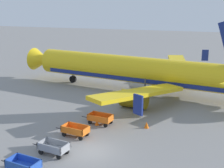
{
  "coord_description": "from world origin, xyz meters",
  "views": [
    {
      "loc": [
        9.09,
        -23.65,
        12.83
      ],
      "look_at": [
        -1.87,
        12.14,
        2.8
      ],
      "focal_mm": 51.27,
      "sensor_mm": 36.0,
      "label": 1
    }
  ],
  "objects_px": {
    "traffic_cone_near_plane": "(97,122)",
    "traffic_cone_mid_apron": "(147,125)",
    "baggage_cart_fourth_in_row": "(75,130)",
    "airplane": "(141,71)",
    "baggage_cart_second_in_row": "(23,165)",
    "baggage_cart_third_in_row": "(54,148)",
    "baggage_cart_far_end": "(100,118)"
  },
  "relations": [
    {
      "from": "traffic_cone_mid_apron",
      "to": "traffic_cone_near_plane",
      "type": "bearing_deg",
      "value": -171.62
    },
    {
      "from": "airplane",
      "to": "baggage_cart_second_in_row",
      "type": "xyz_separation_m",
      "value": [
        -3.97,
        -23.96,
        -2.45
      ]
    },
    {
      "from": "baggage_cart_third_in_row",
      "to": "traffic_cone_mid_apron",
      "type": "relative_size",
      "value": 5.56
    },
    {
      "from": "baggage_cart_third_in_row",
      "to": "airplane",
      "type": "bearing_deg",
      "value": 81.26
    },
    {
      "from": "baggage_cart_far_end",
      "to": "baggage_cart_third_in_row",
      "type": "bearing_deg",
      "value": -101.7
    },
    {
      "from": "airplane",
      "to": "baggage_cart_second_in_row",
      "type": "bearing_deg",
      "value": -99.41
    },
    {
      "from": "baggage_cart_third_in_row",
      "to": "traffic_cone_mid_apron",
      "type": "xyz_separation_m",
      "value": [
        6.47,
        7.93,
        -0.28
      ]
    },
    {
      "from": "airplane",
      "to": "traffic_cone_mid_apron",
      "type": "height_order",
      "value": "airplane"
    },
    {
      "from": "traffic_cone_near_plane",
      "to": "traffic_cone_mid_apron",
      "type": "relative_size",
      "value": 0.93
    },
    {
      "from": "baggage_cart_far_end",
      "to": "baggage_cart_second_in_row",
      "type": "bearing_deg",
      "value": -102.25
    },
    {
      "from": "baggage_cart_fourth_in_row",
      "to": "traffic_cone_mid_apron",
      "type": "relative_size",
      "value": 5.56
    },
    {
      "from": "airplane",
      "to": "baggage_cart_fourth_in_row",
      "type": "bearing_deg",
      "value": -99.74
    },
    {
      "from": "baggage_cart_fourth_in_row",
      "to": "baggage_cart_far_end",
      "type": "height_order",
      "value": "same"
    },
    {
      "from": "baggage_cart_fourth_in_row",
      "to": "traffic_cone_mid_apron",
      "type": "height_order",
      "value": "baggage_cart_fourth_in_row"
    },
    {
      "from": "baggage_cart_fourth_in_row",
      "to": "baggage_cart_far_end",
      "type": "distance_m",
      "value": 3.87
    },
    {
      "from": "traffic_cone_near_plane",
      "to": "baggage_cart_fourth_in_row",
      "type": "bearing_deg",
      "value": -107.61
    },
    {
      "from": "baggage_cart_far_end",
      "to": "traffic_cone_near_plane",
      "type": "relative_size",
      "value": 5.98
    },
    {
      "from": "baggage_cart_second_in_row",
      "to": "baggage_cart_fourth_in_row",
      "type": "relative_size",
      "value": 1.0
    },
    {
      "from": "airplane",
      "to": "baggage_cart_fourth_in_row",
      "type": "distance_m",
      "value": 17.09
    },
    {
      "from": "airplane",
      "to": "baggage_cart_far_end",
      "type": "height_order",
      "value": "airplane"
    },
    {
      "from": "airplane",
      "to": "baggage_cart_third_in_row",
      "type": "bearing_deg",
      "value": -98.74
    },
    {
      "from": "airplane",
      "to": "baggage_cart_far_end",
      "type": "relative_size",
      "value": 10.36
    },
    {
      "from": "baggage_cart_fourth_in_row",
      "to": "baggage_cart_third_in_row",
      "type": "bearing_deg",
      "value": -94.45
    },
    {
      "from": "baggage_cart_fourth_in_row",
      "to": "baggage_cart_far_end",
      "type": "bearing_deg",
      "value": 70.92
    },
    {
      "from": "baggage_cart_third_in_row",
      "to": "traffic_cone_mid_apron",
      "type": "bearing_deg",
      "value": 50.78
    },
    {
      "from": "baggage_cart_second_in_row",
      "to": "baggage_cart_third_in_row",
      "type": "height_order",
      "value": "same"
    },
    {
      "from": "baggage_cart_third_in_row",
      "to": "baggage_cart_fourth_in_row",
      "type": "relative_size",
      "value": 1.0
    },
    {
      "from": "traffic_cone_mid_apron",
      "to": "baggage_cart_second_in_row",
      "type": "bearing_deg",
      "value": -122.79
    },
    {
      "from": "baggage_cart_third_in_row",
      "to": "baggage_cart_far_end",
      "type": "xyz_separation_m",
      "value": [
        1.57,
        7.59,
        0.0
      ]
    },
    {
      "from": "baggage_cart_fourth_in_row",
      "to": "traffic_cone_mid_apron",
      "type": "bearing_deg",
      "value": 33.0
    },
    {
      "from": "baggage_cart_fourth_in_row",
      "to": "traffic_cone_mid_apron",
      "type": "distance_m",
      "value": 7.36
    },
    {
      "from": "baggage_cart_far_end",
      "to": "traffic_cone_near_plane",
      "type": "distance_m",
      "value": 0.56
    }
  ]
}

